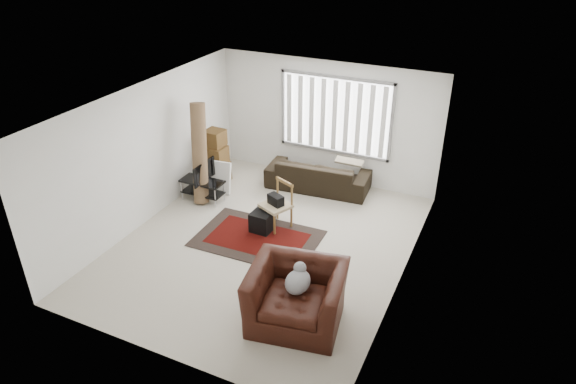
% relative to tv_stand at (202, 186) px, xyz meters
% --- Properties ---
extents(room, '(6.00, 6.02, 2.71)m').
position_rel_tv_stand_xyz_m(room, '(1.98, -0.42, 1.43)').
color(room, beige).
rests_on(room, ground).
extents(persian_rug, '(2.28, 1.55, 0.02)m').
position_rel_tv_stand_xyz_m(persian_rug, '(1.74, -0.84, -0.32)').
color(persian_rug, black).
rests_on(persian_rug, ground).
extents(tv_stand, '(0.92, 0.41, 0.46)m').
position_rel_tv_stand_xyz_m(tv_stand, '(0.00, 0.00, 0.00)').
color(tv_stand, black).
rests_on(tv_stand, ground).
extents(tv, '(0.10, 0.74, 0.43)m').
position_rel_tv_stand_xyz_m(tv, '(0.00, 0.00, 0.34)').
color(tv, black).
rests_on(tv, tv_stand).
extents(subwoofer, '(0.40, 0.40, 0.39)m').
position_rel_tv_stand_xyz_m(subwoofer, '(1.69, -0.55, -0.12)').
color(subwoofer, black).
rests_on(subwoofer, persian_rug).
extents(moving_boxes, '(0.52, 0.48, 1.21)m').
position_rel_tv_stand_xyz_m(moving_boxes, '(-0.20, 0.88, 0.23)').
color(moving_boxes, '#553B1A').
rests_on(moving_boxes, ground).
extents(white_flatpack, '(0.57, 0.29, 0.70)m').
position_rel_tv_stand_xyz_m(white_flatpack, '(0.11, 0.46, 0.02)').
color(white_flatpack, silver).
rests_on(white_flatpack, ground).
extents(rolled_rug, '(0.59, 0.82, 2.08)m').
position_rel_tv_stand_xyz_m(rolled_rug, '(-0.04, 0.06, 0.71)').
color(rolled_rug, brown).
rests_on(rolled_rug, ground).
extents(sofa, '(2.30, 1.16, 0.86)m').
position_rel_tv_stand_xyz_m(sofa, '(2.00, 1.52, 0.10)').
color(sofa, black).
rests_on(sofa, ground).
extents(side_chair, '(0.66, 0.66, 0.93)m').
position_rel_tv_stand_xyz_m(side_chair, '(1.87, -0.28, 0.18)').
color(side_chair, tan).
rests_on(side_chair, ground).
extents(armchair, '(1.57, 1.42, 1.02)m').
position_rel_tv_stand_xyz_m(armchair, '(3.28, -2.51, 0.18)').
color(armchair, '#33120A').
rests_on(armchair, ground).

